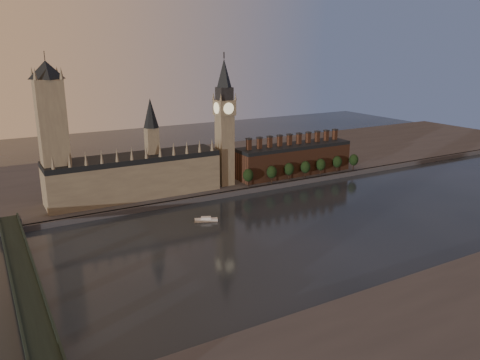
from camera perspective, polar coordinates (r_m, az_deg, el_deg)
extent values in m
plane|color=black|center=(299.42, 6.44, -6.63)|extent=(900.00, 900.00, 0.00)
cube|color=#47464C|center=(370.60, -1.74, -1.78)|extent=(900.00, 4.00, 4.00)
cube|color=#47464C|center=(449.10, -7.15, 1.23)|extent=(900.00, 180.00, 4.00)
cube|color=gray|center=(364.71, -12.69, 0.16)|extent=(130.00, 30.00, 28.00)
cube|color=black|center=(360.87, -12.84, 2.61)|extent=(130.00, 30.00, 4.00)
cube|color=gray|center=(363.29, -10.67, 4.43)|extent=(9.00, 9.00, 24.00)
cone|color=black|center=(359.62, -10.86, 8.03)|extent=(12.00, 12.00, 22.00)
cone|color=gray|center=(333.98, -21.88, 2.06)|extent=(2.60, 2.60, 10.00)
cone|color=gray|center=(335.48, -20.08, 2.30)|extent=(2.60, 2.60, 10.00)
cone|color=gray|center=(337.31, -18.29, 2.53)|extent=(2.60, 2.60, 10.00)
cone|color=gray|center=(339.48, -16.52, 2.75)|extent=(2.60, 2.60, 10.00)
cone|color=gray|center=(341.96, -14.78, 2.98)|extent=(2.60, 2.60, 10.00)
cone|color=gray|center=(344.77, -13.06, 3.19)|extent=(2.60, 2.60, 10.00)
cone|color=gray|center=(347.88, -11.38, 3.40)|extent=(2.60, 2.60, 10.00)
cone|color=gray|center=(351.29, -9.72, 3.60)|extent=(2.60, 2.60, 10.00)
cone|color=gray|center=(354.99, -8.09, 3.80)|extent=(2.60, 2.60, 10.00)
cone|color=gray|center=(358.98, -6.50, 3.98)|extent=(2.60, 2.60, 10.00)
cone|color=gray|center=(363.24, -4.95, 4.16)|extent=(2.60, 2.60, 10.00)
cone|color=gray|center=(367.76, -3.43, 4.34)|extent=(2.60, 2.60, 10.00)
cube|color=gray|center=(346.49, -21.71, 3.89)|extent=(18.00, 18.00, 90.00)
cone|color=black|center=(340.75, -22.58, 12.31)|extent=(24.00, 24.00, 12.00)
cylinder|color=#232326|center=(340.57, -22.69, 13.31)|extent=(0.50, 0.50, 12.00)
cone|color=gray|center=(331.92, -23.74, 11.78)|extent=(3.00, 3.00, 8.00)
cone|color=gray|center=(334.10, -20.97, 12.08)|extent=(3.00, 3.00, 8.00)
cone|color=gray|center=(347.81, -24.06, 11.86)|extent=(3.00, 3.00, 8.00)
cone|color=gray|center=(349.89, -21.41, 12.15)|extent=(3.00, 3.00, 8.00)
cube|color=gray|center=(384.35, -1.86, 3.63)|extent=(12.00, 12.00, 58.00)
cube|color=gray|center=(378.60, -1.91, 8.82)|extent=(14.00, 14.00, 12.00)
cube|color=#232326|center=(377.45, -1.93, 10.48)|extent=(11.00, 11.00, 10.00)
cone|color=black|center=(376.34, -1.95, 12.91)|extent=(13.00, 13.00, 22.00)
cylinder|color=#232326|center=(375.93, -1.97, 14.96)|extent=(1.00, 1.00, 5.00)
cylinder|color=beige|center=(372.30, -1.39, 8.71)|extent=(9.00, 0.50, 9.00)
cylinder|color=beige|center=(384.94, -2.42, 8.93)|extent=(9.00, 0.50, 9.00)
cylinder|color=beige|center=(375.32, -2.89, 8.75)|extent=(0.50, 9.00, 9.00)
cylinder|color=beige|center=(381.99, -0.95, 8.89)|extent=(0.50, 9.00, 9.00)
cone|color=gray|center=(368.91, -2.35, 10.04)|extent=(2.00, 2.00, 6.00)
cone|color=gray|center=(375.04, -0.56, 10.15)|extent=(2.00, 2.00, 6.00)
cone|color=gray|center=(380.44, -3.27, 10.20)|extent=(2.00, 2.00, 6.00)
cone|color=gray|center=(386.39, -1.52, 10.31)|extent=(2.00, 2.00, 6.00)
cube|color=brown|center=(424.50, 6.54, 2.35)|extent=(110.00, 25.00, 24.00)
cube|color=black|center=(421.62, 6.60, 4.13)|extent=(110.00, 25.00, 3.00)
cube|color=brown|center=(394.88, 1.09, 4.34)|extent=(3.50, 3.50, 9.00)
cube|color=#232326|center=(393.93, 1.09, 5.05)|extent=(4.20, 4.20, 1.00)
cube|color=brown|center=(400.23, 2.38, 4.48)|extent=(3.50, 3.50, 9.00)
cube|color=#232326|center=(399.29, 2.39, 5.18)|extent=(4.20, 4.20, 1.00)
cube|color=brown|center=(405.78, 3.63, 4.62)|extent=(3.50, 3.50, 9.00)
cube|color=#232326|center=(404.85, 3.65, 5.31)|extent=(4.20, 4.20, 1.00)
cube|color=brown|center=(411.52, 4.85, 4.75)|extent=(3.50, 3.50, 9.00)
cube|color=#232326|center=(410.61, 4.87, 5.43)|extent=(4.20, 4.20, 1.00)
cube|color=brown|center=(417.44, 6.04, 4.87)|extent=(3.50, 3.50, 9.00)
cube|color=#232326|center=(416.54, 6.06, 5.55)|extent=(4.20, 4.20, 1.00)
cube|color=brown|center=(423.54, 7.19, 4.99)|extent=(3.50, 3.50, 9.00)
cube|color=#232326|center=(422.65, 7.22, 5.66)|extent=(4.20, 4.20, 1.00)
cube|color=brown|center=(429.80, 8.32, 5.11)|extent=(3.50, 3.50, 9.00)
cube|color=#232326|center=(428.93, 8.34, 5.76)|extent=(4.20, 4.20, 1.00)
cube|color=brown|center=(436.23, 9.40, 5.21)|extent=(3.50, 3.50, 9.00)
cube|color=#232326|center=(435.36, 9.43, 5.86)|extent=(4.20, 4.20, 1.00)
cube|color=brown|center=(442.80, 10.46, 5.32)|extent=(3.50, 3.50, 9.00)
cube|color=#232326|center=(441.95, 10.49, 5.96)|extent=(4.20, 4.20, 1.00)
cube|color=brown|center=(449.53, 11.49, 5.42)|extent=(3.50, 3.50, 9.00)
cube|color=#232326|center=(448.69, 11.52, 6.05)|extent=(4.20, 4.20, 1.00)
cylinder|color=black|center=(384.41, 1.00, -0.35)|extent=(0.80, 0.80, 6.00)
ellipsoid|color=black|center=(382.67, 1.01, 0.58)|extent=(8.60, 8.60, 10.75)
cylinder|color=black|center=(395.24, 3.88, 0.06)|extent=(0.80, 0.80, 6.00)
ellipsoid|color=black|center=(393.55, 3.89, 0.97)|extent=(8.60, 8.60, 10.75)
cylinder|color=black|center=(406.49, 5.97, 0.45)|extent=(0.80, 0.80, 6.00)
ellipsoid|color=black|center=(404.84, 6.00, 1.34)|extent=(8.60, 8.60, 10.75)
cylinder|color=black|center=(414.99, 7.95, 0.70)|extent=(0.80, 0.80, 6.00)
ellipsoid|color=black|center=(413.37, 7.99, 1.58)|extent=(8.60, 8.60, 10.75)
cylinder|color=black|center=(425.93, 9.78, 1.02)|extent=(0.80, 0.80, 6.00)
ellipsoid|color=black|center=(424.35, 9.82, 1.86)|extent=(8.60, 8.60, 10.75)
cylinder|color=black|center=(439.37, 11.72, 1.37)|extent=(0.80, 0.80, 6.00)
ellipsoid|color=black|center=(437.85, 11.77, 2.19)|extent=(8.60, 8.60, 10.75)
cylinder|color=black|center=(450.39, 13.64, 1.60)|extent=(0.80, 0.80, 6.00)
ellipsoid|color=black|center=(448.90, 13.69, 2.40)|extent=(8.60, 8.60, 10.75)
cube|color=black|center=(241.33, -24.68, -11.43)|extent=(12.00, 200.00, 2.50)
cube|color=black|center=(240.34, -26.05, -11.21)|extent=(1.00, 200.00, 1.30)
cube|color=black|center=(240.81, -23.41, -10.83)|extent=(1.00, 200.00, 1.30)
cube|color=#47464C|center=(330.15, -26.32, -4.77)|extent=(14.00, 8.00, 6.00)
cylinder|color=#232326|center=(203.57, -23.12, -18.19)|extent=(8.00, 8.00, 7.75)
cylinder|color=#232326|center=(232.93, -24.22, -13.81)|extent=(8.00, 8.00, 7.75)
cylinder|color=#232326|center=(263.41, -25.04, -10.41)|extent=(8.00, 8.00, 7.75)
cylinder|color=#232326|center=(294.66, -25.68, -7.73)|extent=(8.00, 8.00, 7.75)
cylinder|color=#232326|center=(326.45, -26.18, -5.56)|extent=(8.00, 8.00, 7.75)
cube|color=white|center=(320.22, -4.16, -4.88)|extent=(16.13, 10.41, 1.79)
cube|color=white|center=(319.67, -4.16, -4.62)|extent=(7.49, 5.78, 1.34)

